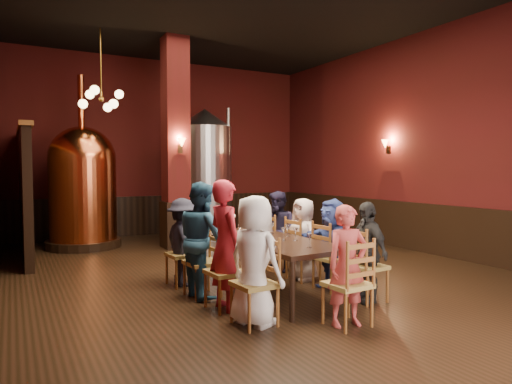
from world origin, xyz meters
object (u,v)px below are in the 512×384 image
rose_vase (230,217)px  steel_vessel (205,174)px  person_1 (226,245)px  person_2 (202,239)px  person_0 (254,261)px  dining_table (269,243)px  copper_kettle (83,185)px

rose_vase → steel_vessel: bearing=73.4°
person_1 → person_2: (-0.04, 0.66, -0.02)m
person_2 → person_0: bearing=-178.9°
person_1 → rose_vase: size_ratio=4.96×
person_0 → rose_vase: (0.66, 2.04, 0.25)m
person_2 → steel_vessel: 5.18m
person_1 → person_2: person_1 is taller
dining_table → copper_kettle: (-1.74, 5.04, 0.66)m
dining_table → rose_vase: 1.04m
person_1 → dining_table: bearing=-70.6°
person_2 → rose_vase: size_ratio=4.83×
rose_vase → person_0: bearing=-108.0°
rose_vase → person_1: bearing=-117.2°
dining_table → person_0: size_ratio=1.73×
person_0 → steel_vessel: bearing=-37.6°
person_0 → copper_kettle: copper_kettle is taller
person_1 → person_2: size_ratio=1.03×
person_0 → person_1: bearing=-17.0°
person_0 → person_1: (-0.04, 0.67, 0.08)m
person_1 → copper_kettle: bearing=4.2°
person_0 → person_2: (-0.08, 1.33, 0.06)m
person_0 → copper_kettle: (-0.95, 6.09, 0.64)m
person_0 → steel_vessel: 6.40m
copper_kettle → steel_vessel: bearing=-0.6°
person_2 → steel_vessel: bearing=-24.8°
dining_table → person_0: person_0 is taller
person_1 → person_2: 0.66m
person_1 → steel_vessel: steel_vessel is taller
dining_table → steel_vessel: steel_vessel is taller
copper_kettle → person_1: bearing=-80.4°
person_2 → steel_vessel: size_ratio=0.49×
person_0 → person_2: person_2 is taller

